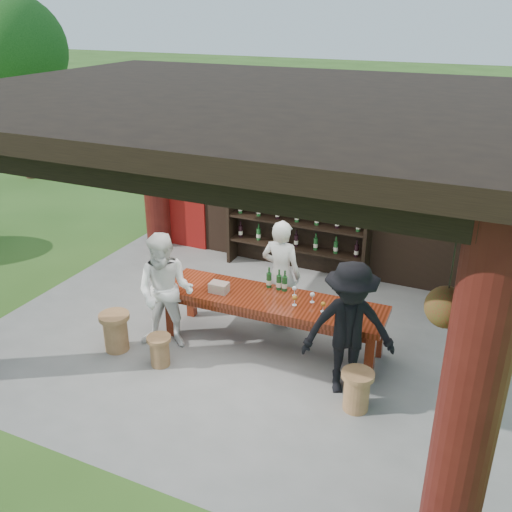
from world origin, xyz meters
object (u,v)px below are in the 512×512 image
at_px(stool_far_left, 116,331).
at_px(guest_woman, 166,292).
at_px(guest_man, 349,329).
at_px(napkin_basket, 219,287).
at_px(tasting_table, 272,306).
at_px(stool_near_left, 160,350).
at_px(stool_near_right, 357,390).
at_px(host, 281,274).
at_px(wine_shelf, 297,211).

distance_m(stool_far_left, guest_woman, 0.91).
relative_size(guest_woman, guest_man, 0.96).
relative_size(stool_far_left, napkin_basket, 2.16).
relative_size(tasting_table, stool_near_left, 7.34).
bearing_deg(stool_near_right, stool_near_left, -175.56).
height_order(stool_far_left, host, host).
distance_m(stool_near_right, guest_woman, 2.89).
distance_m(tasting_table, stool_near_right, 1.76).
height_order(wine_shelf, stool_far_left, wine_shelf).
distance_m(host, guest_man, 1.78).
bearing_deg(napkin_basket, stool_near_right, -18.36).
xyz_separation_m(tasting_table, stool_near_right, (1.48, -0.88, -0.36)).
bearing_deg(guest_woman, wine_shelf, 61.92).
height_order(stool_near_left, host, host).
xyz_separation_m(tasting_table, stool_near_left, (-1.17, -1.09, -0.40)).
bearing_deg(stool_far_left, stool_near_left, -4.71).
relative_size(wine_shelf, napkin_basket, 10.06).
bearing_deg(guest_woman, napkin_basket, 24.88).
xyz_separation_m(wine_shelf, stool_near_right, (2.06, -3.33, -0.88)).
bearing_deg(guest_woman, host, 30.11).
bearing_deg(napkin_basket, stool_far_left, -143.12).
xyz_separation_m(guest_woman, napkin_basket, (0.58, 0.47, -0.03)).
distance_m(host, guest_woman, 1.71).
bearing_deg(wine_shelf, stool_near_left, -99.51).
height_order(wine_shelf, host, wine_shelf).
relative_size(host, napkin_basket, 6.45).
relative_size(tasting_table, host, 1.90).
height_order(stool_far_left, napkin_basket, napkin_basket).
distance_m(wine_shelf, stool_near_right, 4.01).
bearing_deg(tasting_table, napkin_basket, -169.34).
xyz_separation_m(stool_near_left, stool_near_right, (2.65, 0.21, 0.04)).
relative_size(stool_near_left, guest_man, 0.25).
xyz_separation_m(tasting_table, stool_far_left, (-1.94, -1.03, -0.33)).
distance_m(wine_shelf, stool_near_left, 3.70).
bearing_deg(guest_woman, stool_near_left, -84.61).
distance_m(stool_far_left, host, 2.49).
bearing_deg(wine_shelf, napkin_basket, -93.96).
height_order(host, napkin_basket, host).
distance_m(wine_shelf, napkin_basket, 2.61).
height_order(tasting_table, napkin_basket, napkin_basket).
bearing_deg(guest_man, wine_shelf, 96.61).
distance_m(stool_near_left, stool_far_left, 0.77).
relative_size(tasting_table, guest_woman, 1.88).
xyz_separation_m(stool_far_left, guest_woman, (0.60, 0.41, 0.55)).
relative_size(stool_near_left, host, 0.26).
bearing_deg(guest_man, stool_near_right, -79.13).
height_order(guest_woman, napkin_basket, guest_woman).
xyz_separation_m(stool_near_right, guest_woman, (-2.82, 0.27, 0.57)).
xyz_separation_m(wine_shelf, guest_woman, (-0.76, -3.05, -0.31)).
xyz_separation_m(tasting_table, napkin_basket, (-0.76, -0.14, 0.19)).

